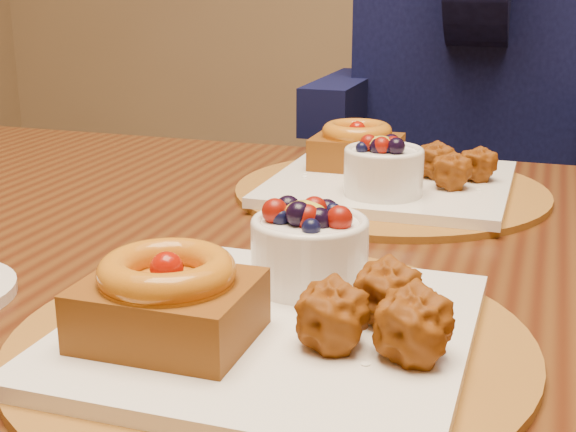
# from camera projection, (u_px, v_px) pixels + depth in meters

# --- Properties ---
(dining_table) EXTENTS (1.60, 0.90, 0.76)m
(dining_table) POSITION_uv_depth(u_px,v_px,m) (345.00, 323.00, 0.80)
(dining_table) COLOR #3B180A
(dining_table) RESTS_ON ground
(place_setting_near) EXTENTS (0.38, 0.38, 0.09)m
(place_setting_near) POSITION_uv_depth(u_px,v_px,m) (269.00, 309.00, 0.58)
(place_setting_near) COLOR brown
(place_setting_near) RESTS_ON dining_table
(place_setting_far) EXTENTS (0.38, 0.38, 0.09)m
(place_setting_far) POSITION_uv_depth(u_px,v_px,m) (388.00, 175.00, 0.97)
(place_setting_far) COLOR brown
(place_setting_far) RESTS_ON dining_table
(chair_far) EXTENTS (0.53, 0.53, 0.85)m
(chair_far) POSITION_uv_depth(u_px,v_px,m) (453.00, 263.00, 1.56)
(chair_far) COLOR black
(chair_far) RESTS_ON ground
(diner) EXTENTS (0.53, 0.51, 0.87)m
(diner) POSITION_uv_depth(u_px,v_px,m) (483.00, 25.00, 1.43)
(diner) COLOR black
(diner) RESTS_ON ground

